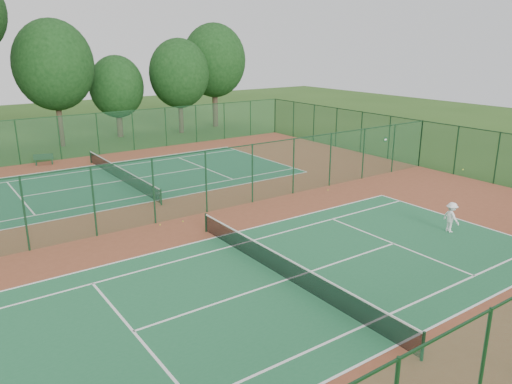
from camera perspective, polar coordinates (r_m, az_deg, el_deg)
ground at (r=27.16m, az=-8.43°, el=-2.91°), size 120.00×120.00×0.00m
red_pad at (r=27.16m, az=-8.44°, el=-2.90°), size 40.00×36.00×0.01m
court_near at (r=20.13m, az=3.52°, el=-9.98°), size 23.77×10.97×0.01m
court_far at (r=35.09m, az=-15.16°, el=1.24°), size 23.77×10.97×0.01m
fence_north at (r=43.11m, az=-19.58°, el=6.07°), size 40.00×0.09×3.50m
fence_east at (r=39.53m, az=18.29°, el=5.29°), size 0.09×36.00×3.50m
fence_divider at (r=26.62m, az=-8.60°, el=0.66°), size 40.00×0.09×3.50m
tennis_net_near at (r=19.90m, az=3.54°, el=-8.62°), size 0.10×12.90×0.97m
tennis_net_far at (r=34.96m, az=-15.22°, el=2.08°), size 0.10×12.90×0.97m
player_near at (r=26.42m, az=21.41°, el=-2.70°), size 0.76×1.08×1.52m
bench at (r=41.54m, az=-23.09°, el=3.49°), size 1.49×0.80×0.88m
stray_ball_a at (r=26.47m, az=-8.36°, el=-3.33°), size 0.07×0.07×0.07m
stray_ball_b at (r=32.00m, az=8.23°, el=0.23°), size 0.06×0.06×0.06m
stray_ball_c at (r=26.19m, az=-10.91°, el=-3.69°), size 0.07×0.07×0.07m
evergreen_row at (r=49.50m, az=-20.88°, el=5.14°), size 39.00×5.00×12.00m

